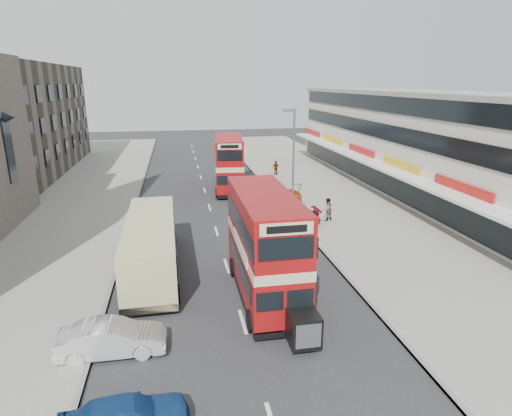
{
  "coord_description": "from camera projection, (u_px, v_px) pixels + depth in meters",
  "views": [
    {
      "loc": [
        -2.46,
        -14.32,
        10.12
      ],
      "look_at": [
        1.19,
        5.17,
        4.22
      ],
      "focal_mm": 29.92,
      "sensor_mm": 36.0,
      "label": 1
    }
  ],
  "objects": [
    {
      "name": "pedestrian_near",
      "position": [
        327.0,
        209.0,
        31.66
      ],
      "size": [
        0.75,
        0.63,
        1.73
      ],
      "primitive_type": "imported",
      "rotation": [
        0.0,
        0.0,
        3.51
      ],
      "color": "gray",
      "rests_on": "pavement_right"
    },
    {
      "name": "bus_second",
      "position": [
        229.0,
        163.0,
        40.62
      ],
      "size": [
        3.27,
        9.23,
        4.97
      ],
      "rotation": [
        0.0,
        0.0,
        3.04
      ],
      "color": "black",
      "rests_on": "ground"
    },
    {
      "name": "cyclist",
      "position": [
        251.0,
        193.0,
        37.23
      ],
      "size": [
        0.8,
        1.74,
        2.28
      ],
      "rotation": [
        0.0,
        0.0,
        -0.13
      ],
      "color": "gray",
      "rests_on": "ground"
    },
    {
      "name": "street_lamp",
      "position": [
        293.0,
        152.0,
        33.56
      ],
      "size": [
        1.0,
        0.2,
        8.12
      ],
      "color": "slate",
      "rests_on": "ground"
    },
    {
      "name": "ground",
      "position": [
        251.0,
        349.0,
        16.81
      ],
      "size": [
        160.0,
        160.0,
        0.0
      ],
      "primitive_type": "plane",
      "color": "#28282B",
      "rests_on": "ground"
    },
    {
      "name": "pavement_left",
      "position": [
        57.0,
        214.0,
        33.52
      ],
      "size": [
        12.0,
        90.0,
        0.15
      ],
      "primitive_type": "cube",
      "color": "gray",
      "rests_on": "ground"
    },
    {
      "name": "bus_main",
      "position": [
        265.0,
        246.0,
        20.19
      ],
      "size": [
        2.53,
        9.11,
        5.02
      ],
      "rotation": [
        0.0,
        0.0,
        3.14
      ],
      "color": "black",
      "rests_on": "ground"
    },
    {
      "name": "pavement_right",
      "position": [
        345.0,
        200.0,
        37.75
      ],
      "size": [
        12.0,
        90.0,
        0.15
      ],
      "primitive_type": "cube",
      "color": "gray",
      "rests_on": "ground"
    },
    {
      "name": "car_right_a",
      "position": [
        290.0,
        218.0,
        30.89
      ],
      "size": [
        4.39,
        1.96,
        1.25
      ],
      "primitive_type": "imported",
      "rotation": [
        0.0,
        0.0,
        -1.52
      ],
      "color": "maroon",
      "rests_on": "ground"
    },
    {
      "name": "coach",
      "position": [
        151.0,
        244.0,
        23.27
      ],
      "size": [
        2.8,
        10.25,
        2.71
      ],
      "rotation": [
        0.0,
        0.0,
        0.02
      ],
      "color": "black",
      "rests_on": "ground"
    },
    {
      "name": "pedestrian_far",
      "position": [
        276.0,
        168.0,
        47.28
      ],
      "size": [
        0.99,
        0.7,
        1.56
      ],
      "primitive_type": "imported",
      "rotation": [
        0.0,
        0.0,
        0.39
      ],
      "color": "gray",
      "rests_on": "pavement_right"
    },
    {
      "name": "road_surface",
      "position": [
        210.0,
        207.0,
        35.65
      ],
      "size": [
        12.0,
        90.0,
        0.01
      ],
      "primitive_type": "cube",
      "color": "#28282B",
      "rests_on": "ground"
    },
    {
      "name": "kerb_right",
      "position": [
        280.0,
        203.0,
        36.71
      ],
      "size": [
        0.2,
        90.0,
        0.16
      ],
      "primitive_type": "cube",
      "color": "gray",
      "rests_on": "ground"
    },
    {
      "name": "kerb_left",
      "position": [
        134.0,
        210.0,
        34.56
      ],
      "size": [
        0.2,
        90.0,
        0.16
      ],
      "primitive_type": "cube",
      "color": "gray",
      "rests_on": "ground"
    },
    {
      "name": "car_left_front",
      "position": [
        112.0,
        339.0,
        16.32
      ],
      "size": [
        4.07,
        1.45,
        1.34
      ],
      "primitive_type": "imported",
      "rotation": [
        0.0,
        0.0,
        1.56
      ],
      "color": "silver",
      "rests_on": "ground"
    },
    {
      "name": "car_right_b",
      "position": [
        273.0,
        196.0,
        36.62
      ],
      "size": [
        4.74,
        2.38,
        1.29
      ],
      "primitive_type": "imported",
      "rotation": [
        0.0,
        0.0,
        -1.52
      ],
      "color": "#DA5E15",
      "rests_on": "ground"
    },
    {
      "name": "commercial_row",
      "position": [
        420.0,
        142.0,
        39.71
      ],
      "size": [
        9.9,
        46.2,
        9.3
      ],
      "color": "beige",
      "rests_on": "ground"
    }
  ]
}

